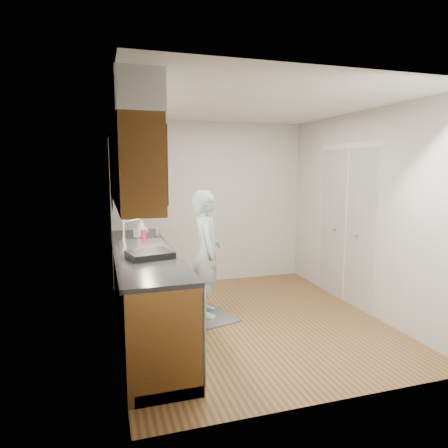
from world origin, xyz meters
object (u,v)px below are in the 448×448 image
(person, at_px, (207,245))
(soap_bottle_a, at_px, (141,226))
(soap_bottle_b, at_px, (138,230))
(soda_can, at_px, (144,235))
(soap_bottle_c, at_px, (143,229))
(steel_can, at_px, (157,232))
(dish_rack, at_px, (150,255))

(person, distance_m, soap_bottle_a, 0.88)
(soap_bottle_b, distance_m, soda_can, 0.26)
(soap_bottle_c, height_order, steel_can, soap_bottle_c)
(soap_bottle_c, bearing_deg, dish_rack, -92.89)
(steel_can, relative_size, dish_rack, 0.27)
(person, bearing_deg, soda_can, 83.71)
(person, height_order, soda_can, person)
(soap_bottle_a, xyz_separation_m, steel_can, (0.21, 0.04, -0.08))
(person, height_order, soap_bottle_b, person)
(soap_bottle_c, xyz_separation_m, dish_rack, (-0.07, -1.30, -0.05))
(soap_bottle_c, distance_m, soda_can, 0.36)
(steel_can, bearing_deg, person, -41.96)
(soap_bottle_a, xyz_separation_m, soap_bottle_b, (-0.04, 0.02, -0.05))
(soap_bottle_a, distance_m, steel_can, 0.22)
(soap_bottle_b, relative_size, soda_can, 1.33)
(person, relative_size, soap_bottle_a, 6.30)
(soap_bottle_a, height_order, steel_can, soap_bottle_a)
(dish_rack, bearing_deg, steel_can, 66.01)
(soap_bottle_c, distance_m, steel_can, 0.19)
(soap_bottle_b, xyz_separation_m, steel_can, (0.24, 0.02, -0.03))
(soap_bottle_c, relative_size, dish_rack, 0.43)
(soap_bottle_b, bearing_deg, soap_bottle_a, -29.27)
(dish_rack, bearing_deg, soap_bottle_c, 74.01)
(soap_bottle_b, height_order, steel_can, soap_bottle_b)
(soda_can, bearing_deg, soap_bottle_b, 100.66)
(soda_can, xyz_separation_m, dish_rack, (-0.04, -0.94, -0.03))
(soda_can, xyz_separation_m, steel_can, (0.19, 0.28, -0.01))
(soap_bottle_b, relative_size, dish_rack, 0.43)
(soda_can, distance_m, steel_can, 0.34)
(person, xyz_separation_m, dish_rack, (-0.76, -0.74, 0.09))
(person, xyz_separation_m, soda_can, (-0.72, 0.20, 0.13))
(person, relative_size, soap_bottle_b, 10.02)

